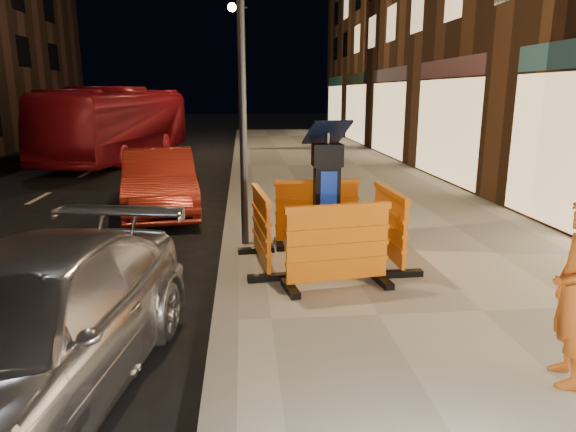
{
  "coord_description": "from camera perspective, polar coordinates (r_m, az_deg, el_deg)",
  "views": [
    {
      "loc": [
        0.24,
        -5.37,
        2.65
      ],
      "look_at": [
        0.8,
        1.0,
        1.1
      ],
      "focal_mm": 32.0,
      "sensor_mm": 36.0,
      "label": 1
    }
  ],
  "objects": [
    {
      "name": "street_lamp_mid",
      "position": [
        8.38,
        -5.17,
        17.0
      ],
      "size": [
        0.12,
        0.12,
        6.0
      ],
      "primitive_type": "cylinder",
      "color": "#3F3F44",
      "rests_on": "sidewalk"
    },
    {
      "name": "car_silver",
      "position": [
        5.27,
        -26.66,
        -18.16
      ],
      "size": [
        2.63,
        4.83,
        1.33
      ],
      "primitive_type": "imported",
      "rotation": [
        0.0,
        0.0,
        -0.17
      ],
      "color": "#BCBCC1",
      "rests_on": "ground"
    },
    {
      "name": "barrier_front",
      "position": [
        6.66,
        5.54,
        -3.4
      ],
      "size": [
        1.51,
        0.81,
        1.11
      ],
      "primitive_type": "cube",
      "rotation": [
        0.0,
        0.0,
        0.16
      ],
      "color": "orange",
      "rests_on": "sidewalk"
    },
    {
      "name": "parking_kiosk",
      "position": [
        7.46,
        4.3,
        1.97
      ],
      "size": [
        0.68,
        0.68,
        2.0
      ],
      "primitive_type": "cube",
      "rotation": [
        0.0,
        0.0,
        0.08
      ],
      "color": "black",
      "rests_on": "sidewalk"
    },
    {
      "name": "man",
      "position": [
        5.06,
        29.38,
        -7.42
      ],
      "size": [
        0.56,
        0.7,
        1.67
      ],
      "primitive_type": "imported",
      "rotation": [
        0.0,
        0.0,
        -1.88
      ],
      "color": "#B65418",
      "rests_on": "sidewalk"
    },
    {
      "name": "barrier_kerbside",
      "position": [
        7.47,
        -2.98,
        -1.47
      ],
      "size": [
        0.74,
        1.48,
        1.11
      ],
      "primitive_type": "cube",
      "rotation": [
        0.0,
        0.0,
        1.68
      ],
      "color": "orange",
      "rests_on": "sidewalk"
    },
    {
      "name": "street_lamp_far",
      "position": [
        23.37,
        -5.16,
        14.8
      ],
      "size": [
        0.12,
        0.12,
        6.0
      ],
      "primitive_type": "cylinder",
      "color": "#3F3F44",
      "rests_on": "sidewalk"
    },
    {
      "name": "car_red",
      "position": [
        11.97,
        -13.9,
        0.44
      ],
      "size": [
        2.18,
        4.45,
        1.41
      ],
      "primitive_type": "imported",
      "rotation": [
        0.0,
        0.0,
        0.17
      ],
      "color": "maroon",
      "rests_on": "ground"
    },
    {
      "name": "barrier_back",
      "position": [
        8.47,
        3.22,
        0.34
      ],
      "size": [
        1.44,
        0.62,
        1.11
      ],
      "primitive_type": "cube",
      "rotation": [
        0.0,
        0.0,
        0.02
      ],
      "color": "orange",
      "rests_on": "sidewalk"
    },
    {
      "name": "kerb",
      "position": [
        5.96,
        -7.0,
        -12.09
      ],
      "size": [
        0.3,
        60.0,
        0.15
      ],
      "primitive_type": "cube",
      "color": "slate",
      "rests_on": "ground"
    },
    {
      "name": "sidewalk",
      "position": [
        6.56,
        20.68,
        -10.41
      ],
      "size": [
        6.0,
        60.0,
        0.15
      ],
      "primitive_type": "cube",
      "color": "gray",
      "rests_on": "ground"
    },
    {
      "name": "bus_doubledecker",
      "position": [
        21.9,
        -17.78,
        6.03
      ],
      "size": [
        4.05,
        10.47,
        2.84
      ],
      "primitive_type": "imported",
      "rotation": [
        0.0,
        0.0,
        -0.17
      ],
      "color": "maroon",
      "rests_on": "ground"
    },
    {
      "name": "barrier_bldgside",
      "position": [
        7.76,
        11.18,
        -1.13
      ],
      "size": [
        0.65,
        1.45,
        1.11
      ],
      "primitive_type": "cube",
      "rotation": [
        0.0,
        0.0,
        1.61
      ],
      "color": "orange",
      "rests_on": "sidewalk"
    },
    {
      "name": "ground_plane",
      "position": [
        5.99,
        -6.98,
        -12.73
      ],
      "size": [
        120.0,
        120.0,
        0.0
      ],
      "primitive_type": "plane",
      "color": "black",
      "rests_on": "ground"
    }
  ]
}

